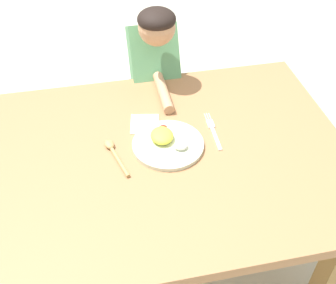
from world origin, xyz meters
TOP-DOWN VIEW (x-y plane):
  - ground_plane at (0.00, 0.00)m, footprint 8.00×8.00m
  - dining_table at (0.00, 0.00)m, footprint 1.32×0.97m
  - plate at (0.02, 0.04)m, footprint 0.26×0.26m
  - fork at (0.20, 0.08)m, footprint 0.03×0.21m
  - spoon at (-0.18, 0.03)m, footprint 0.08×0.20m
  - person at (0.06, 0.56)m, footprint 0.21×0.48m
  - napkin at (-0.04, 0.17)m, footprint 0.13×0.13m

SIDE VIEW (x-z plane):
  - ground_plane at x=0.00m, z-range 0.00..0.00m
  - person at x=0.06m, z-range 0.02..1.04m
  - dining_table at x=0.00m, z-range 0.25..0.94m
  - napkin at x=-0.04m, z-range 0.70..0.70m
  - fork at x=0.20m, z-range 0.70..0.70m
  - spoon at x=-0.18m, z-range 0.69..0.71m
  - plate at x=0.02m, z-range 0.68..0.73m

